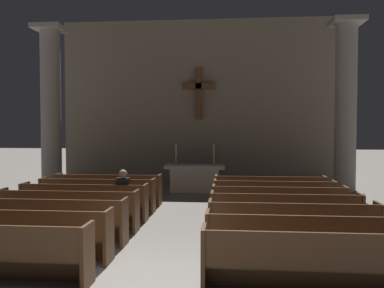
{
  "coord_description": "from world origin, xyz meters",
  "views": [
    {
      "loc": [
        1.19,
        -5.67,
        2.35
      ],
      "look_at": [
        0.0,
        7.76,
        1.83
      ],
      "focal_mm": 37.23,
      "sensor_mm": 36.0,
      "label": 1
    }
  ],
  "objects_px": {
    "pew_right_row_7": "(270,191)",
    "column_right_second": "(346,111)",
    "pew_left_row_5": "(84,202)",
    "pew_right_row_4": "(285,214)",
    "candlestick_left": "(176,158)",
    "column_left_second": "(51,112)",
    "pew_left_row_7": "(108,189)",
    "pew_left_row_3": "(47,221)",
    "pew_right_row_6": "(274,198)",
    "pew_right_row_2": "(303,241)",
    "altar": "(195,178)",
    "pew_right_row_3": "(293,226)",
    "pew_left_row_4": "(68,210)",
    "pew_left_row_6": "(97,195)",
    "pew_right_row_5": "(279,205)",
    "lone_worshipper": "(124,194)",
    "pew_right_row_1": "(318,263)",
    "candlestick_right": "(214,158)",
    "pew_left_row_2": "(20,234)"
  },
  "relations": [
    {
      "from": "pew_left_row_2",
      "to": "pew_right_row_6",
      "type": "distance_m",
      "value": 6.47
    },
    {
      "from": "candlestick_left",
      "to": "pew_left_row_5",
      "type": "bearing_deg",
      "value": -110.17
    },
    {
      "from": "pew_right_row_7",
      "to": "column_right_second",
      "type": "height_order",
      "value": "column_right_second"
    },
    {
      "from": "column_left_second",
      "to": "column_right_second",
      "type": "xyz_separation_m",
      "value": [
        10.43,
        0.0,
        0.0
      ]
    },
    {
      "from": "pew_right_row_3",
      "to": "pew_right_row_7",
      "type": "bearing_deg",
      "value": 90.0
    },
    {
      "from": "pew_right_row_5",
      "to": "pew_right_row_1",
      "type": "bearing_deg",
      "value": -90.0
    },
    {
      "from": "pew_left_row_2",
      "to": "pew_right_row_5",
      "type": "xyz_separation_m",
      "value": [
        4.92,
        3.15,
        0.0
      ]
    },
    {
      "from": "pew_right_row_4",
      "to": "altar",
      "type": "bearing_deg",
      "value": 112.84
    },
    {
      "from": "pew_right_row_2",
      "to": "pew_right_row_7",
      "type": "relative_size",
      "value": 1.0
    },
    {
      "from": "pew_right_row_3",
      "to": "pew_left_row_4",
      "type": "bearing_deg",
      "value": 167.94
    },
    {
      "from": "pew_right_row_2",
      "to": "pew_right_row_5",
      "type": "bearing_deg",
      "value": 90.0
    },
    {
      "from": "lone_worshipper",
      "to": "pew_right_row_3",
      "type": "bearing_deg",
      "value": -28.86
    },
    {
      "from": "pew_right_row_4",
      "to": "candlestick_right",
      "type": "distance_m",
      "value": 6.15
    },
    {
      "from": "pew_right_row_6",
      "to": "candlestick_left",
      "type": "xyz_separation_m",
      "value": [
        -3.16,
        3.74,
        0.78
      ]
    },
    {
      "from": "column_left_second",
      "to": "pew_left_row_7",
      "type": "bearing_deg",
      "value": -37.0
    },
    {
      "from": "pew_right_row_5",
      "to": "pew_right_row_4",
      "type": "bearing_deg",
      "value": -90.0
    },
    {
      "from": "pew_right_row_2",
      "to": "column_right_second",
      "type": "height_order",
      "value": "column_right_second"
    },
    {
      "from": "pew_left_row_6",
      "to": "pew_right_row_2",
      "type": "bearing_deg",
      "value": -40.52
    },
    {
      "from": "pew_right_row_7",
      "to": "pew_right_row_5",
      "type": "bearing_deg",
      "value": -90.0
    },
    {
      "from": "column_left_second",
      "to": "pew_right_row_5",
      "type": "bearing_deg",
      "value": -28.57
    },
    {
      "from": "pew_left_row_3",
      "to": "pew_right_row_4",
      "type": "bearing_deg",
      "value": 12.06
    },
    {
      "from": "pew_right_row_4",
      "to": "altar",
      "type": "relative_size",
      "value": 1.48
    },
    {
      "from": "pew_left_row_6",
      "to": "column_left_second",
      "type": "distance_m",
      "value": 4.85
    },
    {
      "from": "column_right_second",
      "to": "pew_right_row_1",
      "type": "bearing_deg",
      "value": -108.21
    },
    {
      "from": "pew_left_row_4",
      "to": "pew_right_row_2",
      "type": "xyz_separation_m",
      "value": [
        4.92,
        -2.1,
        0.0
      ]
    },
    {
      "from": "column_right_second",
      "to": "candlestick_left",
      "type": "bearing_deg",
      "value": 174.11
    },
    {
      "from": "column_left_second",
      "to": "altar",
      "type": "bearing_deg",
      "value": 6.67
    },
    {
      "from": "pew_left_row_3",
      "to": "pew_left_row_4",
      "type": "height_order",
      "value": "same"
    },
    {
      "from": "pew_left_row_7",
      "to": "pew_right_row_1",
      "type": "relative_size",
      "value": 1.0
    },
    {
      "from": "pew_right_row_6",
      "to": "pew_right_row_2",
      "type": "bearing_deg",
      "value": -90.0
    },
    {
      "from": "pew_right_row_1",
      "to": "column_left_second",
      "type": "relative_size",
      "value": 0.54
    },
    {
      "from": "column_left_second",
      "to": "pew_left_row_6",
      "type": "bearing_deg",
      "value": -48.61
    },
    {
      "from": "pew_left_row_7",
      "to": "pew_right_row_4",
      "type": "relative_size",
      "value": 1.0
    },
    {
      "from": "pew_left_row_5",
      "to": "pew_right_row_7",
      "type": "relative_size",
      "value": 1.0
    },
    {
      "from": "pew_right_row_1",
      "to": "altar",
      "type": "distance_m",
      "value": 9.32
    },
    {
      "from": "pew_right_row_1",
      "to": "candlestick_right",
      "type": "distance_m",
      "value": 9.2
    },
    {
      "from": "pew_left_row_3",
      "to": "pew_right_row_2",
      "type": "distance_m",
      "value": 5.03
    },
    {
      "from": "pew_right_row_6",
      "to": "column_left_second",
      "type": "xyz_separation_m",
      "value": [
        -7.68,
        3.13,
        2.47
      ]
    },
    {
      "from": "pew_left_row_4",
      "to": "pew_left_row_2",
      "type": "bearing_deg",
      "value": -90.0
    },
    {
      "from": "candlestick_left",
      "to": "altar",
      "type": "bearing_deg",
      "value": -0.0
    },
    {
      "from": "pew_left_row_4",
      "to": "pew_right_row_1",
      "type": "xyz_separation_m",
      "value": [
        4.92,
        -3.15,
        0.0
      ]
    },
    {
      "from": "pew_left_row_6",
      "to": "pew_left_row_2",
      "type": "bearing_deg",
      "value": -90.0
    },
    {
      "from": "pew_left_row_6",
      "to": "lone_worshipper",
      "type": "xyz_separation_m",
      "value": [
        1.04,
        -1.01,
        0.22
      ]
    },
    {
      "from": "pew_left_row_4",
      "to": "pew_left_row_5",
      "type": "relative_size",
      "value": 1.0
    },
    {
      "from": "pew_right_row_4",
      "to": "candlestick_left",
      "type": "relative_size",
      "value": 4.34
    },
    {
      "from": "pew_right_row_7",
      "to": "lone_worshipper",
      "type": "bearing_deg",
      "value": -152.01
    },
    {
      "from": "pew_right_row_4",
      "to": "altar",
      "type": "distance_m",
      "value": 6.34
    },
    {
      "from": "pew_left_row_6",
      "to": "candlestick_right",
      "type": "bearing_deg",
      "value": 49.8
    },
    {
      "from": "pew_left_row_5",
      "to": "pew_right_row_6",
      "type": "relative_size",
      "value": 1.0
    },
    {
      "from": "pew_left_row_3",
      "to": "candlestick_left",
      "type": "distance_m",
      "value": 7.15
    }
  ]
}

